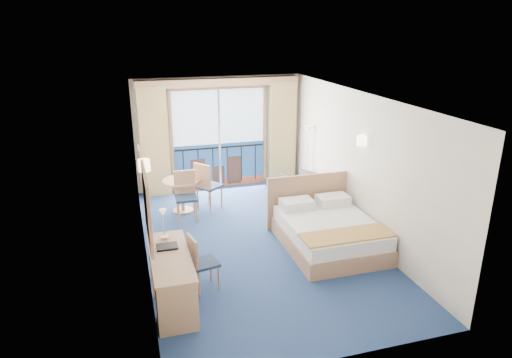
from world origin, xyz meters
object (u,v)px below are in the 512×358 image
object	(u,v)px
bed	(328,231)
floor_lamp	(308,143)
desk	(175,292)
desk_chair	(200,260)
round_table	(182,187)
table_chair_a	(206,183)
table_chair_b	(186,193)
armchair	(301,187)
nightstand	(323,200)

from	to	relation	value
bed	floor_lamp	size ratio (longest dim) A/B	1.25
desk	desk_chair	world-z (taller)	desk_chair
round_table	table_chair_a	xyz separation A→B (m)	(0.52, -0.04, 0.06)
table_chair_b	desk	bearing A→B (deg)	-98.60
floor_lamp	armchair	bearing A→B (deg)	-128.32
table_chair_b	nightstand	bearing A→B (deg)	-7.24
bed	armchair	distance (m)	2.32
bed	table_chair_b	distance (m)	3.03
desk_chair	table_chair_a	xyz separation A→B (m)	(0.67, 3.12, 0.09)
nightstand	desk	xyz separation A→B (m)	(-3.50, -2.92, 0.16)
desk_chair	armchair	bearing A→B (deg)	-53.88
floor_lamp	desk_chair	distance (m)	4.72
desk_chair	round_table	bearing A→B (deg)	-13.83
floor_lamp	table_chair_b	distance (m)	3.12
bed	table_chair_b	world-z (taller)	bed
armchair	desk_chair	size ratio (longest dim) A/B	0.79
armchair	round_table	distance (m)	2.70
nightstand	round_table	bearing A→B (deg)	163.29
nightstand	table_chair_a	bearing A→B (deg)	160.70
nightstand	armchair	world-z (taller)	armchair
round_table	table_chair_a	bearing A→B (deg)	-4.18
table_chair_b	round_table	bearing A→B (deg)	94.71
desk	round_table	bearing A→B (deg)	81.04
armchair	nightstand	bearing A→B (deg)	79.55
bed	table_chair_b	bearing A→B (deg)	139.38
armchair	round_table	xyz separation A→B (m)	(-2.69, 0.09, 0.22)
desk	table_chair_b	xyz separation A→B (m)	(0.62, 3.38, 0.15)
armchair	floor_lamp	distance (m)	1.04
nightstand	desk	bearing A→B (deg)	-140.10
floor_lamp	desk_chair	size ratio (longest dim) A/B	1.82
table_chair_a	table_chair_b	distance (m)	0.63
bed	armchair	world-z (taller)	bed
desk	desk_chair	distance (m)	0.79
armchair	desk_chair	xyz separation A→B (m)	(-2.84, -3.06, 0.18)
armchair	desk_chair	distance (m)	4.18
bed	table_chair_b	xyz separation A→B (m)	(-2.29, 1.96, 0.27)
nightstand	round_table	size ratio (longest dim) A/B	0.64
table_chair_b	armchair	bearing A→B (deg)	8.66
bed	desk	bearing A→B (deg)	-154.04
desk_chair	round_table	size ratio (longest dim) A/B	1.13
nightstand	table_chair_b	bearing A→B (deg)	170.97
armchair	table_chair_a	xyz separation A→B (m)	(-2.16, 0.05, 0.28)
table_chair_a	table_chair_b	bearing A→B (deg)	89.43
armchair	desk	distance (m)	4.95
floor_lamp	round_table	distance (m)	3.08
desk	table_chair_a	world-z (taller)	table_chair_a
round_table	desk	bearing A→B (deg)	-98.96
nightstand	desk	world-z (taller)	desk
nightstand	floor_lamp	distance (m)	1.52
nightstand	table_chair_a	distance (m)	2.54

